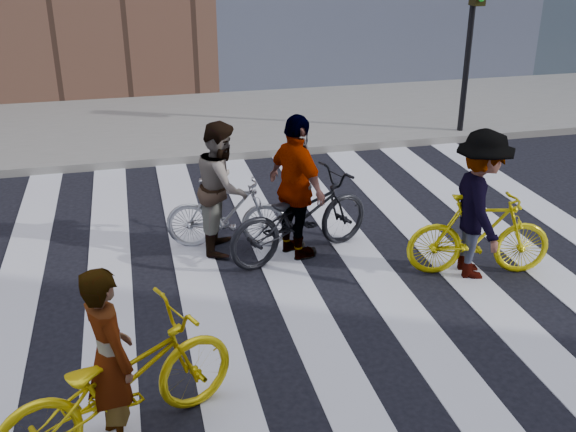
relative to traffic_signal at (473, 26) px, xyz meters
name	(u,v)px	position (x,y,z in m)	size (l,w,h in m)	color
ground	(336,283)	(-4.40, -5.32, -2.28)	(100.00, 100.00, 0.00)	black
sidewalk_far	(236,121)	(-4.40, 2.18, -2.20)	(100.00, 5.00, 0.15)	gray
zebra_crosswalk	(336,283)	(-4.40, -5.32, -2.27)	(8.25, 10.00, 0.01)	silver
traffic_signal	(473,26)	(0.00, 0.00, 0.00)	(0.22, 0.42, 3.33)	black
bike_yellow_left	(119,383)	(-7.01, -7.50, -1.71)	(0.75, 2.16, 1.14)	yellow
bike_silver_mid	(227,213)	(-5.54, -3.98, -1.77)	(0.47, 1.68, 1.01)	silver
bike_yellow_right	(479,235)	(-2.59, -5.48, -1.74)	(0.51, 1.81, 1.09)	yellow
bike_dark_rear	(300,216)	(-4.64, -4.45, -1.71)	(0.75, 2.16, 1.13)	black
rider_left	(110,358)	(-7.06, -7.50, -1.44)	(0.61, 0.40, 1.67)	slate
rider_mid	(222,187)	(-5.59, -3.98, -1.38)	(0.87, 0.68, 1.80)	slate
rider_right	(479,205)	(-2.64, -5.48, -1.33)	(1.23, 0.71, 1.90)	slate
rider_rear	(297,188)	(-4.69, -4.45, -1.30)	(1.14, 0.48, 1.95)	slate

